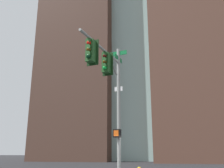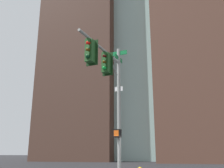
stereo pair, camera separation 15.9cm
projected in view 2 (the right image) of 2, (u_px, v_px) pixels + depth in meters
name	position (u px, v px, depth m)	size (l,w,h in m)	color
signal_pole_assembly	(108.00, 82.00, 12.07)	(4.60, 1.41, 7.23)	gray
building_brick_nearside	(90.00, 47.00, 60.24)	(23.13, 14.87, 52.03)	#4C3328
building_brick_midblock	(204.00, 57.00, 49.60)	(20.78, 19.94, 39.83)	brown
building_glass_tower	(132.00, 14.00, 70.39)	(33.11, 23.98, 78.45)	#9EC6C1
building_brick_farside	(116.00, 81.00, 68.80)	(23.07, 15.82, 40.88)	#845B47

